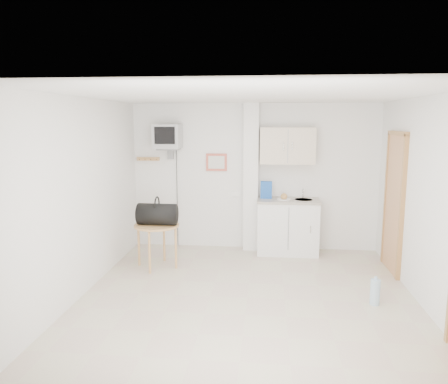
# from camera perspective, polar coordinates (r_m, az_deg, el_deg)

# --- Properties ---
(ground) EXTENTS (4.50, 4.50, 0.00)m
(ground) POSITION_cam_1_polar(r_m,az_deg,el_deg) (5.67, 3.06, -13.62)
(ground) COLOR #BFB599
(ground) RESTS_ON ground
(room_envelope) EXTENTS (4.24, 4.54, 2.55)m
(room_envelope) POSITION_cam_1_polar(r_m,az_deg,el_deg) (5.35, 5.81, 2.06)
(room_envelope) COLOR white
(room_envelope) RESTS_ON ground
(kitchenette) EXTENTS (1.03, 0.58, 2.10)m
(kitchenette) POSITION_cam_1_polar(r_m,az_deg,el_deg) (7.36, 8.30, -1.79)
(kitchenette) COLOR silver
(kitchenette) RESTS_ON ground
(crt_television) EXTENTS (0.44, 0.45, 2.15)m
(crt_television) POSITION_cam_1_polar(r_m,az_deg,el_deg) (7.44, -7.37, 7.12)
(crt_television) COLOR slate
(crt_television) RESTS_ON ground
(round_table) EXTENTS (0.68, 0.68, 0.66)m
(round_table) POSITION_cam_1_polar(r_m,az_deg,el_deg) (6.68, -8.78, -4.87)
(round_table) COLOR #B88C49
(round_table) RESTS_ON ground
(duffel_bag) EXTENTS (0.59, 0.34, 0.43)m
(duffel_bag) POSITION_cam_1_polar(r_m,az_deg,el_deg) (6.61, -8.71, -2.85)
(duffel_bag) COLOR black
(duffel_bag) RESTS_ON round_table
(water_bottle) EXTENTS (0.12, 0.12, 0.35)m
(water_bottle) POSITION_cam_1_polar(r_m,az_deg,el_deg) (5.72, 19.13, -12.23)
(water_bottle) COLOR #9CB9CF
(water_bottle) RESTS_ON ground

